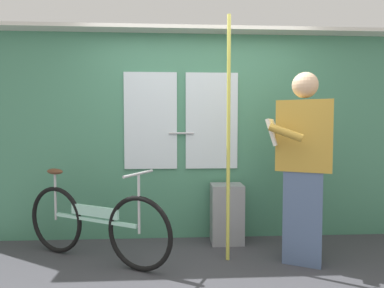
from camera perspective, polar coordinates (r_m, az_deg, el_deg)
The scene contains 6 objects.
ground_plane at distance 2.88m, azimuth 2.99°, elevation -24.12°, with size 6.38×3.96×0.04m, color #38383D.
train_door_wall at distance 3.74m, azimuth 1.06°, elevation 2.31°, with size 5.38×0.28×2.40m.
bicycle_near_door at distance 3.32m, azimuth -17.04°, elevation -13.36°, with size 1.53×0.86×0.89m.
passenger_reading_newspaper at distance 3.19m, azimuth 19.09°, elevation -3.24°, with size 0.64×0.60×1.80m.
trash_bin_by_wall at distance 3.69m, azimuth 6.21°, elevation -12.18°, with size 0.35×0.28×0.66m, color gray.
handrail_pole at distance 3.09m, azimuth 6.49°, elevation 0.84°, with size 0.04×0.04×2.36m, color #C6C14C.
Camera 1 is at (-0.27, -2.55, 1.30)m, focal length 29.99 mm.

